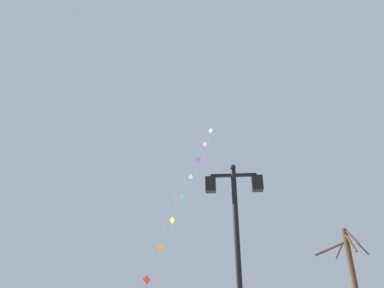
# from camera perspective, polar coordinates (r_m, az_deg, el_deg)

# --- Properties ---
(twin_lantern_lamp_post) EXTENTS (1.53, 0.28, 5.08)m
(twin_lantern_lamp_post) POSITION_cam_1_polar(r_m,az_deg,el_deg) (8.64, 7.72, -13.34)
(twin_lantern_lamp_post) COLOR black
(twin_lantern_lamp_post) RESTS_ON ground_plane
(kite_train) EXTENTS (4.03, 8.06, 14.20)m
(kite_train) POSITION_cam_1_polar(r_m,az_deg,el_deg) (20.78, -1.70, -9.21)
(kite_train) COLOR brown
(kite_train) RESTS_ON ground_plane
(bare_tree) EXTENTS (2.36, 1.49, 4.42)m
(bare_tree) POSITION_cam_1_polar(r_m,az_deg,el_deg) (15.53, 26.39, -20.38)
(bare_tree) COLOR #4C3826
(bare_tree) RESTS_ON ground_plane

